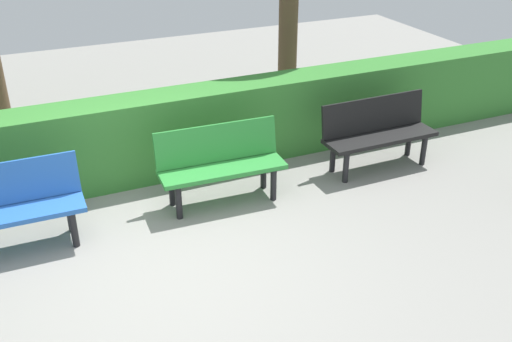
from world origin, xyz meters
name	(u,v)px	position (x,y,z in m)	size (l,w,h in m)	color
ground_plane	(156,262)	(0.00, 0.00, 0.00)	(16.00, 16.00, 0.00)	gray
bench_black	(377,130)	(-3.07, -0.87, 0.48)	(1.44, 0.46, 0.86)	black
bench_green	(220,161)	(-1.00, -0.86, 0.48)	(1.41, 0.52, 0.86)	#2D8C38
bench_blue	(4,205)	(1.22, -0.82, 0.48)	(1.46, 0.48, 0.86)	blue
hedge_row	(194,130)	(-0.99, -1.74, 0.51)	(11.92, 0.52, 1.01)	#387F33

